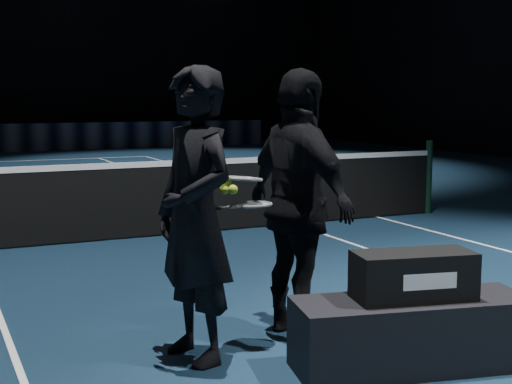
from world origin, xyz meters
TOP-DOWN VIEW (x-y plane):
  - net_post_right at (6.40, 0.00)m, footprint 0.10×0.10m
  - player_bench at (2.31, -4.95)m, footprint 1.61×0.83m
  - racket_bag at (2.31, -4.95)m, footprint 0.82×0.48m
  - bag_signature at (2.31, -5.11)m, footprint 0.35×0.08m
  - player_a at (1.11, -4.20)m, footprint 0.61×0.80m
  - player_b at (1.95, -4.08)m, footprint 0.62×1.19m
  - racket_lower at (1.55, -4.14)m, footprint 0.70×0.31m
  - racket_upper at (1.50, -4.10)m, footprint 0.71×0.36m
  - tennis_balls at (1.36, -4.16)m, footprint 0.12×0.10m

SIDE VIEW (x-z plane):
  - player_bench at x=2.31m, z-range 0.00..0.46m
  - net_post_right at x=6.40m, z-range 0.00..1.10m
  - racket_bag at x=2.31m, z-range 0.46..0.77m
  - bag_signature at x=2.31m, z-range 0.56..0.66m
  - player_a at x=1.11m, z-range 0.00..1.95m
  - player_b at x=1.95m, z-range 0.00..1.95m
  - racket_lower at x=1.55m, z-range 0.99..1.02m
  - tennis_balls at x=1.36m, z-range 1.08..1.20m
  - racket_upper at x=1.50m, z-range 1.14..1.24m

